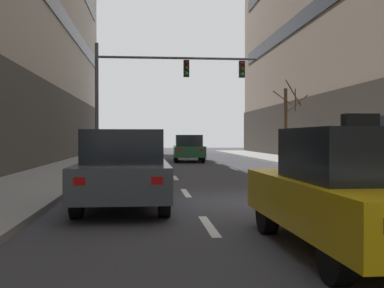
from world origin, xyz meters
TOP-DOWN VIEW (x-y plane):
  - ground_plane at (0.00, 0.00)m, footprint 120.00×120.00m
  - lane_stripe_l1_s3 at (-1.57, -3.00)m, footprint 0.16×2.00m
  - lane_stripe_l1_s4 at (-1.57, 2.00)m, footprint 0.16×2.00m
  - lane_stripe_l1_s5 at (-1.57, 7.00)m, footprint 0.16×2.00m
  - lane_stripe_l1_s6 at (-1.57, 12.00)m, footprint 0.16×2.00m
  - lane_stripe_l1_s7 at (-1.57, 17.00)m, footprint 0.16×2.00m
  - lane_stripe_l1_s8 at (-1.57, 22.00)m, footprint 0.16×2.00m
  - lane_stripe_l1_s9 at (-1.57, 27.00)m, footprint 0.16×2.00m
  - lane_stripe_l1_s10 at (-1.57, 32.00)m, footprint 0.16×2.00m
  - lane_stripe_l2_s3 at (1.57, -3.00)m, footprint 0.16×2.00m
  - lane_stripe_l2_s4 at (1.57, 2.00)m, footprint 0.16×2.00m
  - lane_stripe_l2_s5 at (1.57, 7.00)m, footprint 0.16×2.00m
  - lane_stripe_l2_s6 at (1.57, 12.00)m, footprint 0.16×2.00m
  - lane_stripe_l2_s7 at (1.57, 17.00)m, footprint 0.16×2.00m
  - lane_stripe_l2_s8 at (1.57, 22.00)m, footprint 0.16×2.00m
  - lane_stripe_l2_s9 at (1.57, 27.00)m, footprint 0.16×2.00m
  - lane_stripe_l2_s10 at (1.57, 32.00)m, footprint 0.16×2.00m
  - taxi_driving_0 at (-3.29, 13.41)m, footprint 2.12×4.67m
  - car_driving_1 at (-0.01, 19.17)m, footprint 2.07×4.59m
  - car_driving_2 at (-3.15, -0.69)m, footprint 1.93×4.55m
  - taxi_driving_3 at (0.11, -5.13)m, footprint 1.94×4.48m
  - traffic_signal_0 at (-2.24, 12.94)m, footprint 8.19×0.35m
  - street_tree_0 at (6.03, 18.14)m, footprint 2.21×2.29m
  - pedestrian_0 at (6.29, 15.97)m, footprint 0.39×0.41m

SIDE VIEW (x-z plane):
  - ground_plane at x=0.00m, z-range 0.00..0.00m
  - lane_stripe_l1_s3 at x=-1.57m, z-range 0.00..0.01m
  - lane_stripe_l1_s4 at x=-1.57m, z-range 0.00..0.01m
  - lane_stripe_l1_s5 at x=-1.57m, z-range 0.00..0.01m
  - lane_stripe_l1_s6 at x=-1.57m, z-range 0.00..0.01m
  - lane_stripe_l1_s7 at x=-1.57m, z-range 0.00..0.01m
  - lane_stripe_l1_s8 at x=-1.57m, z-range 0.00..0.01m
  - lane_stripe_l1_s9 at x=-1.57m, z-range 0.00..0.01m
  - lane_stripe_l1_s10 at x=-1.57m, z-range 0.00..0.01m
  - lane_stripe_l2_s3 at x=1.57m, z-range 0.00..0.01m
  - lane_stripe_l2_s4 at x=1.57m, z-range 0.00..0.01m
  - lane_stripe_l2_s5 at x=1.57m, z-range 0.00..0.01m
  - lane_stripe_l2_s6 at x=1.57m, z-range 0.00..0.01m
  - lane_stripe_l2_s7 at x=1.57m, z-range 0.00..0.01m
  - lane_stripe_l2_s8 at x=1.57m, z-range 0.00..0.01m
  - lane_stripe_l2_s9 at x=1.57m, z-range 0.00..0.01m
  - lane_stripe_l2_s10 at x=1.57m, z-range 0.00..0.01m
  - taxi_driving_3 at x=0.11m, z-range -0.10..1.75m
  - car_driving_1 at x=-0.01m, z-range -0.01..1.68m
  - car_driving_2 at x=-3.15m, z-range -0.01..1.69m
  - taxi_driving_0 at x=-3.29m, z-range -0.10..1.80m
  - pedestrian_0 at x=6.29m, z-range 0.27..1.93m
  - street_tree_0 at x=6.03m, z-range 0.12..5.04m
  - traffic_signal_0 at x=-2.24m, z-range 1.31..7.39m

